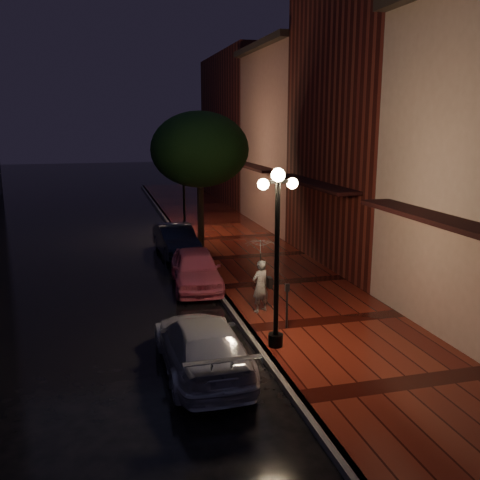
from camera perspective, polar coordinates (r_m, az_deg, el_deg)
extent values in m
plane|color=black|center=(17.77, -2.44, -5.49)|extent=(120.00, 120.00, 0.00)
cube|color=#47110C|center=(18.33, 4.47, -4.70)|extent=(4.50, 60.00, 0.15)
cube|color=#595451|center=(17.74, -2.44, -5.26)|extent=(0.25, 60.00, 0.15)
cube|color=#511914|center=(21.33, 15.30, 12.11)|extent=(5.00, 8.00, 11.00)
cube|color=#8C5951|center=(28.57, 7.07, 10.42)|extent=(5.00, 8.00, 9.00)
cube|color=#511914|center=(38.03, 1.39, 11.75)|extent=(5.00, 12.00, 10.00)
cylinder|color=black|center=(12.62, 3.93, -2.83)|extent=(0.12, 0.12, 4.00)
cylinder|color=black|center=(13.23, 3.81, -10.59)|extent=(0.36, 0.36, 0.30)
cube|color=black|center=(12.24, 4.07, 6.23)|extent=(0.70, 0.08, 0.08)
sphere|color=#FFE099|center=(12.23, 4.08, 6.93)|extent=(0.32, 0.32, 0.32)
sphere|color=#FFE099|center=(12.14, 2.50, 5.96)|extent=(0.26, 0.26, 0.26)
sphere|color=#FFE099|center=(12.37, 5.61, 6.03)|extent=(0.26, 0.26, 0.26)
cylinder|color=black|center=(26.03, -6.01, 5.06)|extent=(0.12, 0.12, 4.00)
cylinder|color=black|center=(26.33, -5.91, 1.07)|extent=(0.36, 0.36, 0.30)
cube|color=black|center=(25.85, -6.11, 9.46)|extent=(0.70, 0.08, 0.08)
sphere|color=#FFE099|center=(25.85, -6.11, 9.79)|extent=(0.32, 0.32, 0.32)
sphere|color=#FFE099|center=(25.81, -6.88, 9.32)|extent=(0.26, 0.26, 0.26)
sphere|color=#FFE099|center=(25.91, -5.33, 9.37)|extent=(0.26, 0.26, 0.26)
cylinder|color=black|center=(23.20, -4.22, 3.20)|extent=(0.28, 0.28, 3.20)
ellipsoid|color=black|center=(22.93, -4.32, 9.62)|extent=(4.16, 4.16, 3.20)
sphere|color=black|center=(23.69, -2.89, 8.28)|extent=(1.80, 1.80, 1.80)
sphere|color=black|center=(22.17, -5.51, 8.21)|extent=(1.80, 1.80, 1.80)
imported|color=#DB5A76|center=(18.03, -4.73, -3.07)|extent=(1.85, 3.98, 1.32)
imported|color=black|center=(22.53, -6.84, -0.01)|extent=(1.62, 3.99, 1.29)
imported|color=#B5B5BE|center=(12.13, -4.08, -11.10)|extent=(1.80, 4.35, 1.26)
imported|color=white|center=(15.27, 2.19, -4.93)|extent=(0.65, 0.55, 1.52)
imported|color=silver|center=(15.01, 2.22, -1.42)|extent=(0.88, 0.90, 0.81)
cylinder|color=black|center=(15.16, 2.20, -3.66)|extent=(0.02, 0.02, 1.22)
cube|color=black|center=(15.26, 3.16, -4.55)|extent=(0.12, 0.28, 0.30)
cylinder|color=black|center=(14.19, 5.02, -7.40)|extent=(0.06, 0.06, 1.02)
cube|color=black|center=(14.00, 5.07, -5.07)|extent=(0.12, 0.10, 0.20)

